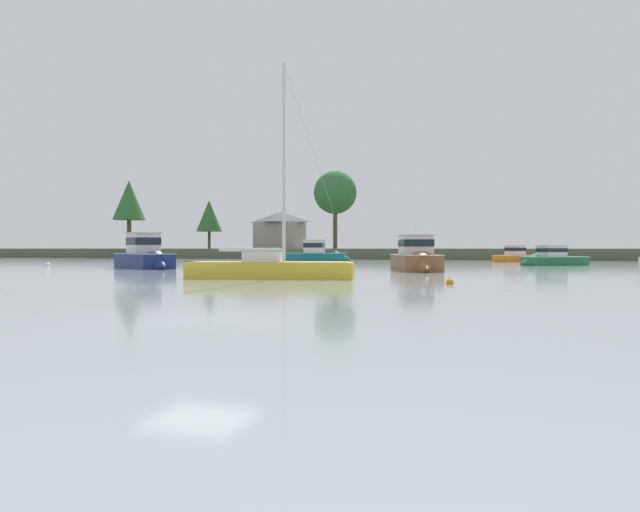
{
  "coord_description": "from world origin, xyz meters",
  "views": [
    {
      "loc": [
        7.16,
        -13.19,
        1.71
      ],
      "look_at": [
        -4.15,
        23.19,
        1.21
      ],
      "focal_mm": 33.94,
      "sensor_mm": 36.0,
      "label": 1
    }
  ],
  "objects": [
    {
      "name": "ground_plane",
      "position": [
        0.0,
        0.0,
        0.0
      ],
      "size": [
        455.55,
        455.55,
        0.0
      ],
      "primitive_type": "plane",
      "color": "#939EA3"
    },
    {
      "name": "far_shore_bank",
      "position": [
        0.0,
        98.19,
        0.82
      ],
      "size": [
        205.0,
        45.76,
        1.63
      ],
      "primitive_type": "cube",
      "color": "#4C563D",
      "rests_on": "ground"
    },
    {
      "name": "dinghy_skyblue",
      "position": [
        -23.89,
        43.52,
        0.12
      ],
      "size": [
        2.79,
        1.41,
        0.47
      ],
      "color": "#669ECC",
      "rests_on": "ground"
    },
    {
      "name": "cruiser_teal",
      "position": [
        -16.29,
        62.51,
        0.63
      ],
      "size": [
        9.06,
        3.56,
        5.37
      ],
      "color": "#196B70",
      "rests_on": "ground"
    },
    {
      "name": "sailboat_yellow",
      "position": [
        -5.61,
        18.49,
        0.27
      ],
      "size": [
        9.63,
        4.38,
        12.74
      ],
      "color": "gold",
      "rests_on": "ground"
    },
    {
      "name": "cruiser_green",
      "position": [
        11.02,
        50.52,
        0.44
      ],
      "size": [
        7.28,
        6.0,
        3.69
      ],
      "color": "#236B3D",
      "rests_on": "ground"
    },
    {
      "name": "cruiser_wood",
      "position": [
        0.63,
        32.52,
        0.64
      ],
      "size": [
        5.42,
        9.79,
        4.65
      ],
      "color": "brown",
      "rests_on": "ground"
    },
    {
      "name": "cruiser_orange",
      "position": [
        8.16,
        67.02,
        0.5
      ],
      "size": [
        5.36,
        7.5,
        4.03
      ],
      "color": "orange",
      "rests_on": "ground"
    },
    {
      "name": "cruiser_navy",
      "position": [
        -21.9,
        31.04,
        0.67
      ],
      "size": [
        8.79,
        7.66,
        5.26
      ],
      "color": "navy",
      "rests_on": "ground"
    },
    {
      "name": "mooring_buoy_white",
      "position": [
        -35.24,
        34.59,
        0.09
      ],
      "size": [
        0.5,
        0.5,
        0.55
      ],
      "color": "white",
      "rests_on": "ground"
    },
    {
      "name": "mooring_buoy_orange",
      "position": [
        4.54,
        16.0,
        0.07
      ],
      "size": [
        0.37,
        0.37,
        0.42
      ],
      "color": "orange",
      "rests_on": "ground"
    },
    {
      "name": "shore_tree_center",
      "position": [
        -50.84,
        97.43,
        8.26
      ],
      "size": [
        5.2,
        5.2,
        9.84
      ],
      "color": "brown",
      "rests_on": "far_shore_bank"
    },
    {
      "name": "shore_tree_inland_b",
      "position": [
        -57.42,
        79.69,
        10.2
      ],
      "size": [
        5.74,
        5.74,
        12.17
      ],
      "color": "brown",
      "rests_on": "far_shore_bank"
    },
    {
      "name": "shore_tree_far_left",
      "position": [
        -23.67,
        95.53,
        12.06
      ],
      "size": [
        8.04,
        8.04,
        14.51
      ],
      "color": "brown",
      "rests_on": "far_shore_bank"
    },
    {
      "name": "cottage_eastern",
      "position": [
        -37.9,
        103.79,
        5.55
      ],
      "size": [
        9.64,
        8.04,
        7.59
      ],
      "color": "#9E998E",
      "rests_on": "far_shore_bank"
    }
  ]
}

